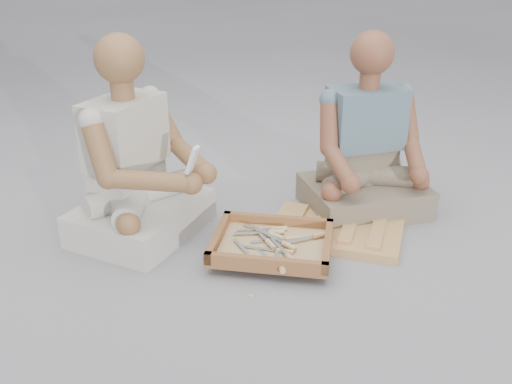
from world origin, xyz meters
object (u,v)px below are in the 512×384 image
at_px(carved_panel, 336,231).
at_px(tool_tray, 272,244).
at_px(craftsman, 137,170).
at_px(companion, 366,154).

height_order(carved_panel, tool_tray, tool_tray).
relative_size(carved_panel, craftsman, 0.65).
bearing_deg(carved_panel, tool_tray, -124.49).
bearing_deg(companion, carved_panel, 42.72).
relative_size(tool_tray, companion, 0.65).
bearing_deg(companion, craftsman, -3.34).
distance_m(tool_tray, craftsman, 0.67).
xyz_separation_m(tool_tray, companion, (0.25, 0.61, 0.23)).
height_order(tool_tray, craftsman, craftsman).
bearing_deg(craftsman, companion, 129.11).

